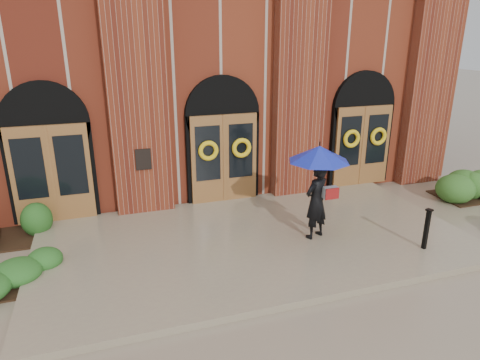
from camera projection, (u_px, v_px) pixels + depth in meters
name	position (u px, v px, depth m)	size (l,w,h in m)	color
ground	(257.00, 246.00, 10.07)	(90.00, 90.00, 0.00)	gray
landing	(255.00, 240.00, 10.18)	(10.00, 5.30, 0.15)	gray
church_building	(180.00, 66.00, 16.81)	(16.20, 12.53, 7.00)	maroon
man_with_umbrella	(318.00, 174.00, 9.70)	(1.82, 1.82, 2.23)	black
metal_post	(427.00, 228.00, 9.49)	(0.16, 0.16, 0.96)	black
hedge_front_left	(17.00, 274.00, 8.49)	(1.27, 1.09, 0.45)	#23561D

